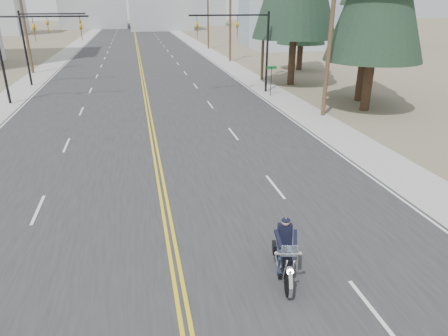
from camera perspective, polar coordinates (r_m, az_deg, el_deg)
name	(u,v)px	position (r m, az deg, el deg)	size (l,w,h in m)	color
road	(138,50)	(73.80, -12.22, 16.11)	(20.00, 200.00, 0.01)	#303033
sidewalk_left	(68,52)	(74.58, -21.38, 15.19)	(3.00, 200.00, 0.01)	#A5A5A0
sidewalk_right	(203,49)	(74.80, -3.02, 16.64)	(3.00, 200.00, 0.01)	#A5A5A0
traffic_mast_left	(25,40)	(36.45, -26.50, 16.00)	(7.10, 0.26, 7.00)	black
traffic_mast_right	(246,37)	(36.81, 3.12, 18.24)	(7.10, 0.26, 7.00)	black
traffic_mast_far	(41,34)	(44.32, -24.64, 17.00)	(6.10, 0.26, 7.00)	black
street_sign	(271,76)	(35.82, 6.77, 12.95)	(0.90, 0.06, 2.62)	black
utility_pole_b	(331,30)	(29.58, 15.03, 18.53)	(2.20, 0.30, 11.50)	brown
utility_pole_c	(264,23)	(43.50, 5.70, 19.88)	(2.20, 0.30, 11.00)	brown
utility_pole_d	(230,16)	(57.95, 0.90, 20.88)	(2.20, 0.30, 11.50)	brown
utility_pole_e	(208,15)	(74.60, -2.30, 21.05)	(2.20, 0.30, 11.00)	brown
utility_pole_left	(24,24)	(52.77, -26.63, 17.94)	(2.20, 0.30, 10.50)	brown
haze_bldg_b	(160,5)	(128.69, -9.15, 22.01)	(18.00, 14.00, 14.00)	#ADB2B7
haze_bldg_e	(203,7)	(155.55, -3.07, 21.92)	(14.00, 14.00, 12.00)	#B7BCC6
motorcyclist	(286,250)	(12.19, 8.80, -11.56)	(1.01, 2.35, 1.83)	black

